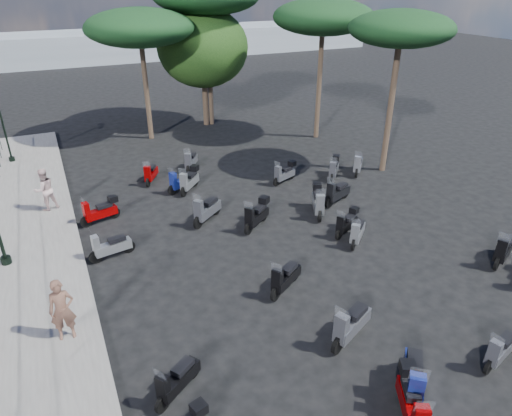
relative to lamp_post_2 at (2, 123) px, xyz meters
name	(u,v)px	position (x,y,z in m)	size (l,w,h in m)	color
ground	(254,268)	(7.28, -13.73, -2.16)	(120.00, 120.00, 0.00)	black
sidewalk	(36,267)	(0.78, -10.73, -2.08)	(3.00, 30.00, 0.15)	slate
lamp_post_2	(2,123)	(0.00, 0.00, 0.00)	(0.28, 1.04, 3.52)	black
woman	(62,310)	(1.46, -14.69, -1.13)	(0.64, 0.42, 1.75)	brown
pedestrian_far	(45,189)	(1.40, -6.60, -1.13)	(0.85, 0.66, 1.75)	beige
scooter_2	(177,381)	(3.57, -17.58, -1.73)	(1.33, 0.97, 1.23)	black
scooter_3	(110,247)	(3.15, -11.11, -1.72)	(1.59, 0.55, 1.27)	black
scooter_4	(100,211)	(3.20, -8.35, -1.68)	(1.57, 0.66, 1.27)	black
scooter_5	(151,174)	(5.89, -5.35, -1.73)	(0.89, 1.38, 1.23)	black
scooter_6	(412,404)	(7.90, -20.37, -1.64)	(1.01, 1.57, 1.37)	black
scooter_7	(413,379)	(8.39, -19.87, -1.64)	(1.31, 1.47, 1.48)	black
scooter_8	(285,278)	(7.63, -15.19, -1.70)	(1.45, 0.98, 1.31)	black
scooter_9	(257,215)	(8.53, -11.24, -1.65)	(1.45, 1.15, 1.35)	black
scooter_10	(191,161)	(8.03, -4.70, -1.70)	(0.99, 1.46, 1.32)	black
scooter_12	(351,325)	(8.18, -17.78, -1.66)	(1.69, 0.96, 1.44)	black
scooter_13	(206,210)	(6.95, -10.04, -1.66)	(1.50, 1.20, 1.44)	black
scooter_14	(189,181)	(7.22, -7.01, -1.66)	(1.24, 1.32, 1.31)	black
scooter_15	(182,182)	(6.91, -6.89, -1.71)	(1.54, 0.81, 1.30)	black
scooter_17	(500,350)	(11.03, -20.01, -1.74)	(1.47, 0.63, 1.19)	black
scooter_18	(357,232)	(11.29, -13.82, -1.73)	(1.21, 1.10, 1.23)	black
scooter_19	(347,223)	(11.34, -13.11, -1.72)	(1.36, 0.83, 1.18)	black
scooter_20	(318,202)	(11.22, -11.31, -1.63)	(0.98, 1.64, 1.41)	black
scooter_21	(285,173)	(11.49, -7.98, -1.71)	(1.42, 0.78, 1.20)	black
scooter_24	(504,250)	(14.96, -16.89, -1.68)	(1.62, 0.92, 1.38)	black
scooter_25	(337,193)	(12.45, -10.82, -1.68)	(1.62, 0.87, 1.37)	black
scooter_26	(334,169)	(13.87, -8.47, -1.69)	(1.14, 1.26, 1.23)	black
scooter_27	(358,165)	(15.23, -8.51, -1.70)	(1.18, 1.29, 1.31)	black
broadleaf_tree	(203,48)	(11.31, 2.34, 2.55)	(5.48, 5.48, 7.05)	#38281E
pine_1	(323,17)	(16.37, -2.85, 4.45)	(5.43, 5.43, 7.58)	#38281E
pine_2	(140,28)	(7.41, 1.04, 3.95)	(5.82, 5.82, 7.15)	#38281E
pine_3	(401,30)	(16.60, -8.68, 4.36)	(4.58, 4.58, 7.37)	#38281E
distant_hills	(84,47)	(7.28, 31.27, -0.66)	(70.00, 8.00, 3.00)	gray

